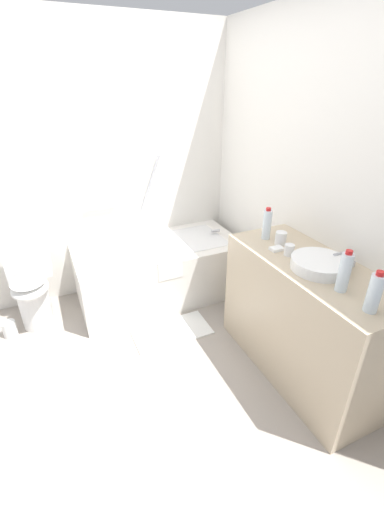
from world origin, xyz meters
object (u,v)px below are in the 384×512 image
at_px(toilet, 31,286).
at_px(bath_mat, 172,331).
at_px(sink_faucet, 344,258).
at_px(soap_dish, 277,249).
at_px(water_bottle_2, 344,272).
at_px(drinking_glass_1, 281,238).
at_px(drinking_glass_0, 289,250).
at_px(water_bottle_0, 374,293).
at_px(toilet_paper_roll, 10,329).
at_px(sink_basin, 320,264).
at_px(bathtub, 160,269).
at_px(water_bottle_1, 267,224).

relative_size(toilet, bath_mat, 1.11).
xyz_separation_m(sink_faucet, bath_mat, (-0.88, 0.82, -0.92)).
bearing_deg(soap_dish, toilet, 145.16).
relative_size(water_bottle_2, bath_mat, 0.38).
relative_size(drinking_glass_1, bath_mat, 0.14).
relative_size(water_bottle_2, soap_dish, 2.75).
height_order(toilet, drinking_glass_1, drinking_glass_1).
bearing_deg(toilet, drinking_glass_0, 57.94).
height_order(soap_dish, bath_mat, soap_dish).
xyz_separation_m(water_bottle_0, toilet_paper_roll, (-1.86, 1.78, -0.92)).
bearing_deg(sink_faucet, bath_mat, 137.27).
height_order(sink_faucet, water_bottle_2, water_bottle_2).
bearing_deg(water_bottle_0, toilet, 130.71).
xyz_separation_m(sink_basin, soap_dish, (-0.07, 0.32, -0.02)).
xyz_separation_m(bathtub, water_bottle_1, (0.54, -0.89, 0.70)).
xyz_separation_m(toilet, water_bottle_1, (1.68, -0.94, 0.63)).
bearing_deg(bathtub, drinking_glass_0, -66.22).
relative_size(sink_faucet, water_bottle_2, 0.61).
xyz_separation_m(drinking_glass_1, toilet_paper_roll, (-1.94, 0.95, -0.86)).
relative_size(sink_basin, toilet_paper_roll, 2.49).
relative_size(toilet, water_bottle_2, 2.94).
bearing_deg(water_bottle_2, toilet, 134.13).
xyz_separation_m(sink_faucet, toilet_paper_roll, (-2.14, 1.34, -0.85)).
xyz_separation_m(water_bottle_0, water_bottle_1, (0.05, 0.96, 0.00)).
bearing_deg(sink_basin, bathtub, 111.95).
bearing_deg(water_bottle_1, drinking_glass_1, -75.22).
height_order(toilet, water_bottle_1, water_bottle_1).
bearing_deg(sink_faucet, sink_basin, -180.00).
xyz_separation_m(water_bottle_2, drinking_glass_1, (0.07, 0.63, -0.07)).
xyz_separation_m(water_bottle_1, toilet_paper_roll, (-1.91, 0.82, -0.93)).
relative_size(bathtub, soap_dish, 17.22).
bearing_deg(water_bottle_2, drinking_glass_1, 83.67).
height_order(bathtub, water_bottle_0, bathtub).
relative_size(bathtub, drinking_glass_0, 20.06).
bearing_deg(water_bottle_0, water_bottle_2, 86.86).
relative_size(sink_faucet, water_bottle_1, 0.64).
relative_size(water_bottle_1, water_bottle_2, 0.96).
bearing_deg(bath_mat, sink_faucet, -42.73).
distance_m(water_bottle_0, drinking_glass_1, 0.83).
bearing_deg(water_bottle_2, sink_faucet, 41.49).
distance_m(toilet, sink_faucet, 2.46).
height_order(sink_faucet, bath_mat, sink_faucet).
relative_size(drinking_glass_0, soap_dish, 0.86).
height_order(water_bottle_0, toilet_paper_roll, water_bottle_0).
distance_m(sink_faucet, toilet_paper_roll, 2.67).
bearing_deg(bath_mat, toilet, 147.86).
height_order(water_bottle_2, soap_dish, water_bottle_2).
distance_m(water_bottle_2, drinking_glass_0, 0.47).
bearing_deg(toilet_paper_roll, soap_dish, -28.63).
xyz_separation_m(water_bottle_2, soap_dish, (-0.01, 0.56, -0.11)).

